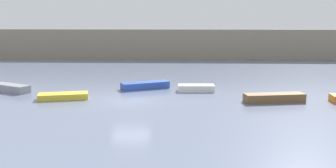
{
  "coord_description": "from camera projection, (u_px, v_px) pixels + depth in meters",
  "views": [
    {
      "loc": [
        3.55,
        -24.51,
        5.37
      ],
      "look_at": [
        2.37,
        2.89,
        0.63
      ],
      "focal_mm": 40.56,
      "sensor_mm": 36.0,
      "label": 1
    }
  ],
  "objects": [
    {
      "name": "rowboat_brown",
      "position": [
        274.0,
        98.0,
        24.74
      ],
      "size": [
        4.05,
        1.71,
        0.55
      ],
      "primitive_type": "cube",
      "rotation": [
        0.0,
        0.0,
        0.18
      ],
      "color": "brown",
      "rests_on": "ground_plane"
    },
    {
      "name": "embankment_wall",
      "position": [
        158.0,
        44.0,
        50.96
      ],
      "size": [
        80.0,
        1.2,
        3.96
      ],
      "primitive_type": "cube",
      "color": "gray",
      "rests_on": "ground_plane"
    },
    {
      "name": "rowboat_yellow",
      "position": [
        63.0,
        96.0,
        25.63
      ],
      "size": [
        3.47,
        2.0,
        0.39
      ],
      "primitive_type": "cube",
      "rotation": [
        0.0,
        0.0,
        0.26
      ],
      "color": "gold",
      "rests_on": "ground_plane"
    },
    {
      "name": "rowboat_blue",
      "position": [
        145.0,
        85.0,
        29.38
      ],
      "size": [
        3.81,
        2.6,
        0.52
      ],
      "primitive_type": "cube",
      "rotation": [
        0.0,
        0.0,
        0.46
      ],
      "color": "#2B4CAD",
      "rests_on": "ground_plane"
    },
    {
      "name": "ground_plane",
      "position": [
        130.0,
        100.0,
        25.2
      ],
      "size": [
        120.0,
        120.0,
        0.0
      ],
      "primitive_type": "plane",
      "color": "slate"
    },
    {
      "name": "rowboat_grey",
      "position": [
        11.0,
        88.0,
        28.24
      ],
      "size": [
        3.35,
        2.4,
        0.53
      ],
      "primitive_type": "cube",
      "rotation": [
        0.0,
        0.0,
        -0.49
      ],
      "color": "gray",
      "rests_on": "ground_plane"
    },
    {
      "name": "rowboat_white",
      "position": [
        196.0,
        88.0,
        28.35
      ],
      "size": [
        2.72,
        1.16,
        0.48
      ],
      "primitive_type": "cube",
      "rotation": [
        0.0,
        0.0,
        0.04
      ],
      "color": "white",
      "rests_on": "ground_plane"
    }
  ]
}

